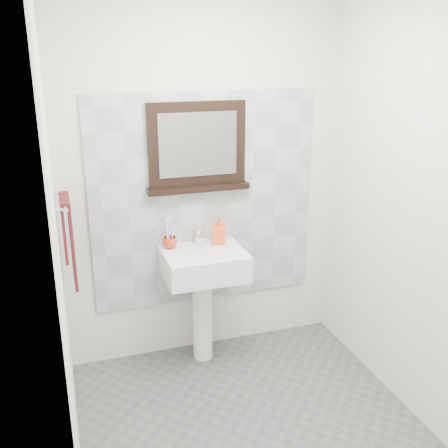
{
  "coord_description": "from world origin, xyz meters",
  "views": [
    {
      "loc": [
        -0.97,
        -2.32,
        2.17
      ],
      "look_at": [
        -0.03,
        0.55,
        1.15
      ],
      "focal_mm": 42.0,
      "sensor_mm": 36.0,
      "label": 1
    }
  ],
  "objects_px": {
    "pedestal_sink": "(204,275)",
    "toothbrush_cup": "(170,243)",
    "framed_mirror": "(197,149)",
    "soap_dispenser": "(219,230)",
    "hand_towel": "(68,234)"
  },
  "relations": [
    {
      "from": "soap_dispenser",
      "to": "hand_towel",
      "type": "distance_m",
      "value": 1.04
    },
    {
      "from": "pedestal_sink",
      "to": "toothbrush_cup",
      "type": "height_order",
      "value": "pedestal_sink"
    },
    {
      "from": "pedestal_sink",
      "to": "soap_dispenser",
      "type": "height_order",
      "value": "soap_dispenser"
    },
    {
      "from": "pedestal_sink",
      "to": "framed_mirror",
      "type": "bearing_deg",
      "value": 84.19
    },
    {
      "from": "toothbrush_cup",
      "to": "soap_dispenser",
      "type": "height_order",
      "value": "soap_dispenser"
    },
    {
      "from": "toothbrush_cup",
      "to": "framed_mirror",
      "type": "bearing_deg",
      "value": 17.14
    },
    {
      "from": "framed_mirror",
      "to": "pedestal_sink",
      "type": "bearing_deg",
      "value": -95.81
    },
    {
      "from": "toothbrush_cup",
      "to": "soap_dispenser",
      "type": "bearing_deg",
      "value": -2.28
    },
    {
      "from": "toothbrush_cup",
      "to": "hand_towel",
      "type": "bearing_deg",
      "value": -163.23
    },
    {
      "from": "toothbrush_cup",
      "to": "framed_mirror",
      "type": "height_order",
      "value": "framed_mirror"
    },
    {
      "from": "soap_dispenser",
      "to": "pedestal_sink",
      "type": "bearing_deg",
      "value": -123.76
    },
    {
      "from": "pedestal_sink",
      "to": "toothbrush_cup",
      "type": "xyz_separation_m",
      "value": [
        -0.2,
        0.12,
        0.22
      ]
    },
    {
      "from": "pedestal_sink",
      "to": "toothbrush_cup",
      "type": "bearing_deg",
      "value": 150.0
    },
    {
      "from": "framed_mirror",
      "to": "toothbrush_cup",
      "type": "bearing_deg",
      "value": -162.86
    },
    {
      "from": "pedestal_sink",
      "to": "hand_towel",
      "type": "distance_m",
      "value": 0.97
    }
  ]
}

